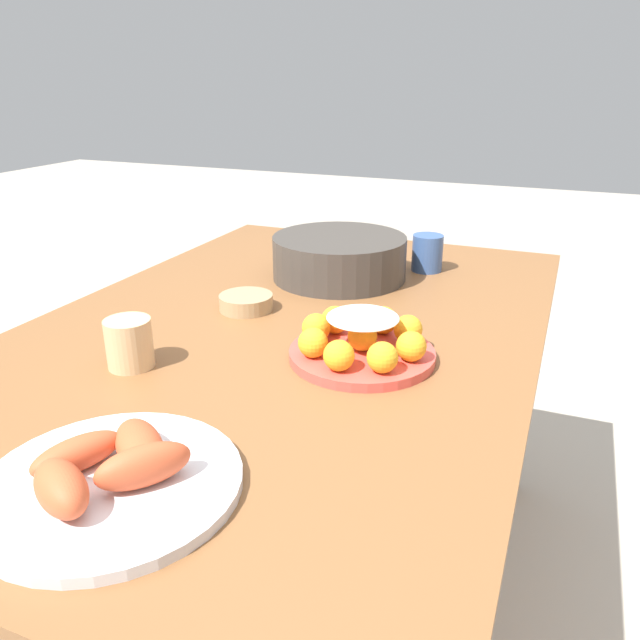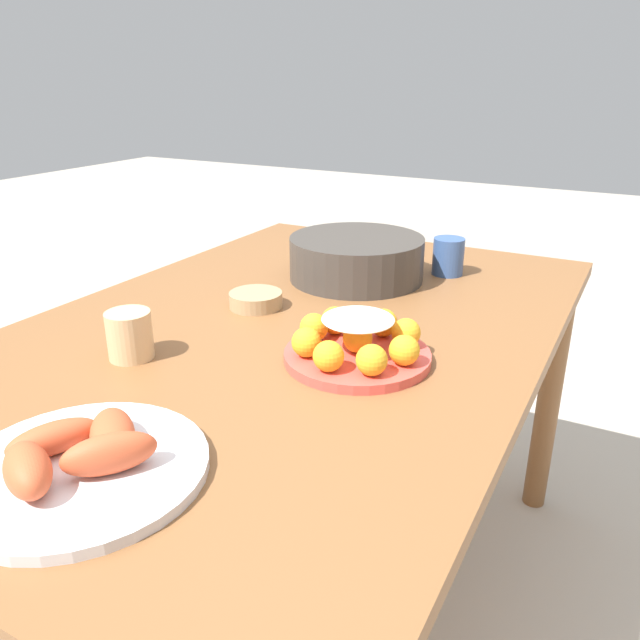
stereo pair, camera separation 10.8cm
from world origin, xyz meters
name	(u,v)px [view 2 (the right image)]	position (x,y,z in m)	size (l,w,h in m)	color
ground_plane	(294,608)	(0.00, 0.00, 0.00)	(12.00, 12.00, 0.00)	#B2A899
dining_table	(288,366)	(0.00, 0.00, 0.62)	(1.41, 0.91, 0.70)	brown
cake_plate	(357,344)	(-0.08, -0.18, 0.73)	(0.24, 0.24, 0.08)	#E04C42
serving_bowl	(357,257)	(0.31, 0.01, 0.75)	(0.30, 0.30, 0.10)	#3D3833
sauce_bowl	(256,299)	(0.05, 0.10, 0.72)	(0.11, 0.11, 0.03)	tan
seafood_platter	(80,461)	(-0.52, -0.03, 0.72)	(0.30, 0.30, 0.06)	silver
cup_near	(448,256)	(0.44, -0.17, 0.75)	(0.07, 0.07, 0.09)	#38568E
cup_far	(130,335)	(-0.25, 0.15, 0.74)	(0.07, 0.07, 0.08)	#DBB27F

